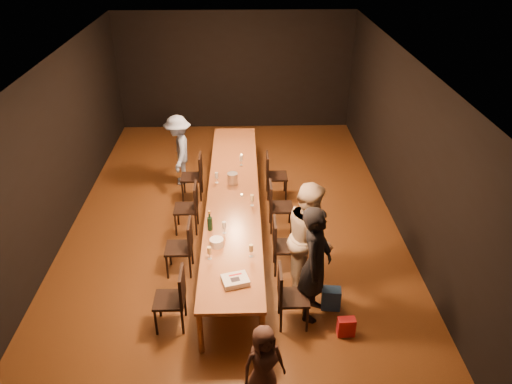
{
  "coord_description": "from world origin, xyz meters",
  "views": [
    {
      "loc": [
        0.19,
        -7.62,
        5.08
      ],
      "look_at": [
        0.39,
        -0.41,
        1.0
      ],
      "focal_mm": 35.0,
      "sensor_mm": 36.0,
      "label": 1
    }
  ],
  "objects_px": {
    "chair_left_2": "(186,208)",
    "chair_left_0": "(169,299)",
    "man_blue": "(179,150)",
    "birthday_cake": "(235,280)",
    "woman_tan": "(310,237)",
    "child": "(263,363)",
    "table": "(233,196)",
    "champagne_bottle": "(210,220)",
    "chair_left_1": "(179,247)",
    "chair_left_3": "(192,177)",
    "ice_bucket": "(233,179)",
    "plate_stack": "(217,242)",
    "chair_right_0": "(294,297)",
    "woman_birthday": "(315,264)",
    "chair_right_2": "(281,206)",
    "chair_right_1": "(286,246)",
    "chair_right_3": "(277,175)"
  },
  "relations": [
    {
      "from": "chair_left_1",
      "to": "woman_birthday",
      "type": "bearing_deg",
      "value": -116.83
    },
    {
      "from": "chair_left_1",
      "to": "chair_left_3",
      "type": "bearing_deg",
      "value": 0.0
    },
    {
      "from": "chair_right_0",
      "to": "child",
      "type": "bearing_deg",
      "value": -21.12
    },
    {
      "from": "chair_right_1",
      "to": "chair_right_2",
      "type": "xyz_separation_m",
      "value": [
        0.0,
        1.2,
        0.0
      ]
    },
    {
      "from": "woman_tan",
      "to": "champagne_bottle",
      "type": "height_order",
      "value": "woman_tan"
    },
    {
      "from": "man_blue",
      "to": "birthday_cake",
      "type": "bearing_deg",
      "value": 10.7
    },
    {
      "from": "chair_right_3",
      "to": "chair_left_0",
      "type": "height_order",
      "value": "same"
    },
    {
      "from": "ice_bucket",
      "to": "table",
      "type": "bearing_deg",
      "value": -87.8
    },
    {
      "from": "chair_right_3",
      "to": "birthday_cake",
      "type": "bearing_deg",
      "value": -12.36
    },
    {
      "from": "birthday_cake",
      "to": "plate_stack",
      "type": "distance_m",
      "value": 0.9
    },
    {
      "from": "woman_birthday",
      "to": "ice_bucket",
      "type": "height_order",
      "value": "woman_birthday"
    },
    {
      "from": "chair_right_1",
      "to": "chair_right_2",
      "type": "distance_m",
      "value": 1.2
    },
    {
      "from": "chair_right_2",
      "to": "chair_right_0",
      "type": "bearing_deg",
      "value": -0.0
    },
    {
      "from": "woman_birthday",
      "to": "birthday_cake",
      "type": "height_order",
      "value": "woman_birthday"
    },
    {
      "from": "woman_tan",
      "to": "child",
      "type": "height_order",
      "value": "woman_tan"
    },
    {
      "from": "chair_left_2",
      "to": "chair_left_0",
      "type": "bearing_deg",
      "value": -180.0
    },
    {
      "from": "woman_tan",
      "to": "champagne_bottle",
      "type": "relative_size",
      "value": 5.24
    },
    {
      "from": "plate_stack",
      "to": "ice_bucket",
      "type": "relative_size",
      "value": 0.98
    },
    {
      "from": "chair_left_0",
      "to": "man_blue",
      "type": "relative_size",
      "value": 0.62
    },
    {
      "from": "chair_left_2",
      "to": "woman_birthday",
      "type": "relative_size",
      "value": 0.53
    },
    {
      "from": "chair_right_0",
      "to": "chair_left_3",
      "type": "bearing_deg",
      "value": -154.72
    },
    {
      "from": "chair_right_0",
      "to": "plate_stack",
      "type": "distance_m",
      "value": 1.4
    },
    {
      "from": "chair_right_2",
      "to": "child",
      "type": "distance_m",
      "value": 3.63
    },
    {
      "from": "chair_right_3",
      "to": "plate_stack",
      "type": "height_order",
      "value": "chair_right_3"
    },
    {
      "from": "woman_tan",
      "to": "child",
      "type": "bearing_deg",
      "value": 166.14
    },
    {
      "from": "chair_right_1",
      "to": "woman_tan",
      "type": "xyz_separation_m",
      "value": [
        0.3,
        -0.4,
        0.43
      ]
    },
    {
      "from": "woman_birthday",
      "to": "plate_stack",
      "type": "relative_size",
      "value": 8.5
    },
    {
      "from": "birthday_cake",
      "to": "woman_birthday",
      "type": "bearing_deg",
      "value": -4.77
    },
    {
      "from": "table",
      "to": "champagne_bottle",
      "type": "bearing_deg",
      "value": -106.85
    },
    {
      "from": "man_blue",
      "to": "ice_bucket",
      "type": "bearing_deg",
      "value": 32.21
    },
    {
      "from": "chair_left_3",
      "to": "plate_stack",
      "type": "bearing_deg",
      "value": -167.29
    },
    {
      "from": "chair_left_0",
      "to": "man_blue",
      "type": "xyz_separation_m",
      "value": [
        -0.3,
        4.25,
        0.28
      ]
    },
    {
      "from": "child",
      "to": "table",
      "type": "bearing_deg",
      "value": 75.48
    },
    {
      "from": "chair_left_1",
      "to": "man_blue",
      "type": "height_order",
      "value": "man_blue"
    },
    {
      "from": "table",
      "to": "champagne_bottle",
      "type": "distance_m",
      "value": 1.21
    },
    {
      "from": "plate_stack",
      "to": "champagne_bottle",
      "type": "height_order",
      "value": "champagne_bottle"
    },
    {
      "from": "chair_right_3",
      "to": "man_blue",
      "type": "xyz_separation_m",
      "value": [
        -2.0,
        0.65,
        0.28
      ]
    },
    {
      "from": "chair_right_3",
      "to": "woman_birthday",
      "type": "relative_size",
      "value": 0.53
    },
    {
      "from": "table",
      "to": "ice_bucket",
      "type": "xyz_separation_m",
      "value": [
        -0.01,
        0.35,
        0.15
      ]
    },
    {
      "from": "chair_left_3",
      "to": "woman_tan",
      "type": "distance_m",
      "value": 3.47
    },
    {
      "from": "chair_right_3",
      "to": "chair_left_0",
      "type": "bearing_deg",
      "value": -25.28
    },
    {
      "from": "plate_stack",
      "to": "ice_bucket",
      "type": "distance_m",
      "value": 1.93
    },
    {
      "from": "chair_right_1",
      "to": "child",
      "type": "bearing_deg",
      "value": -10.93
    },
    {
      "from": "chair_left_1",
      "to": "woman_birthday",
      "type": "height_order",
      "value": "woman_birthday"
    },
    {
      "from": "child",
      "to": "chair_left_1",
      "type": "bearing_deg",
      "value": 96.61
    },
    {
      "from": "chair_left_2",
      "to": "woman_tan",
      "type": "relative_size",
      "value": 0.52
    },
    {
      "from": "chair_left_3",
      "to": "woman_tan",
      "type": "height_order",
      "value": "woman_tan"
    },
    {
      "from": "chair_right_0",
      "to": "woman_birthday",
      "type": "height_order",
      "value": "woman_birthday"
    },
    {
      "from": "chair_right_1",
      "to": "man_blue",
      "type": "xyz_separation_m",
      "value": [
        -2.0,
        3.05,
        0.28
      ]
    },
    {
      "from": "chair_right_2",
      "to": "plate_stack",
      "type": "bearing_deg",
      "value": -34.47
    }
  ]
}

